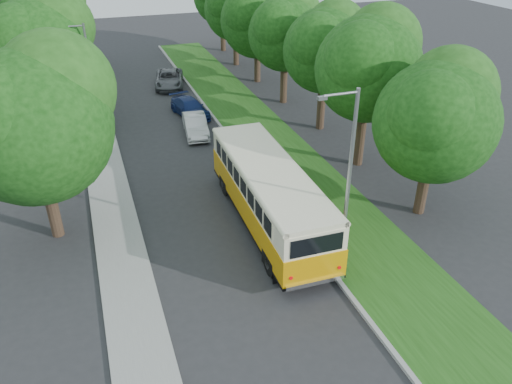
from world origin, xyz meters
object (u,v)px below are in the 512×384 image
object	(u,v)px
lamppost_far	(90,77)
car_white	(195,125)
vintage_bus	(269,196)
car_silver	(233,148)
lamppost_near	(347,176)
car_grey	(169,79)
car_blue	(190,108)

from	to	relation	value
lamppost_far	car_white	bearing A→B (deg)	-19.31
vintage_bus	car_silver	distance (m)	8.12
lamppost_near	car_grey	bearing A→B (deg)	94.63
car_silver	car_blue	bearing A→B (deg)	118.42
lamppost_far	car_blue	distance (m)	7.75
vintage_bus	car_blue	world-z (taller)	vintage_bus
car_silver	car_white	xyz separation A→B (m)	(-1.37, 4.32, 0.08)
lamppost_near	car_grey	world-z (taller)	lamppost_near
car_grey	vintage_bus	bearing A→B (deg)	-76.86
car_silver	lamppost_far	bearing A→B (deg)	161.51
lamppost_near	lamppost_far	world-z (taller)	lamppost_near
car_blue	car_grey	bearing A→B (deg)	79.98
car_silver	car_grey	world-z (taller)	car_grey
lamppost_far	car_grey	world-z (taller)	lamppost_far
vintage_bus	car_white	distance (m)	12.41
lamppost_near	car_silver	size ratio (longest dim) A/B	2.23
lamppost_near	vintage_bus	distance (m)	5.12
vintage_bus	car_blue	bearing A→B (deg)	92.19
car_blue	car_grey	xyz separation A→B (m)	(-0.11, 7.62, 0.06)
car_white	car_silver	bearing A→B (deg)	-66.22
lamppost_far	car_white	world-z (taller)	lamppost_far
lamppost_far	lamppost_near	bearing A→B (deg)	-64.29
lamppost_far	car_white	distance (m)	7.53
car_white	car_blue	xyz separation A→B (m)	(0.45, 3.70, -0.04)
lamppost_far	car_white	xyz separation A→B (m)	(6.33, -2.22, -3.42)
lamppost_near	lamppost_far	bearing A→B (deg)	115.71
car_blue	vintage_bus	bearing A→B (deg)	-99.74
vintage_bus	lamppost_far	bearing A→B (deg)	117.02
car_white	vintage_bus	bearing A→B (deg)	-80.36
lamppost_far	vintage_bus	bearing A→B (deg)	-64.10
car_grey	car_white	bearing A→B (deg)	-79.56
lamppost_far	car_silver	distance (m)	10.69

